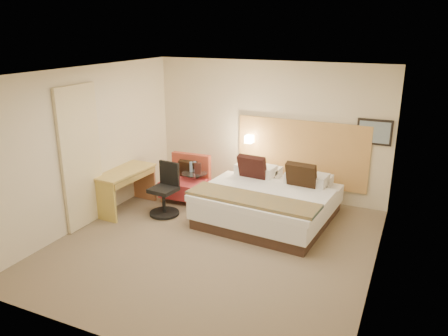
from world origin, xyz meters
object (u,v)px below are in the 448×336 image
at_px(side_table, 195,184).
at_px(desk, 126,179).
at_px(bed, 269,201).
at_px(desk_chair, 165,194).
at_px(lounge_chair, 186,182).

height_order(side_table, desk, desk).
height_order(bed, desk, bed).
xyz_separation_m(bed, side_table, (-1.66, 0.28, -0.03)).
xyz_separation_m(side_table, desk, (-0.93, -0.97, 0.30)).
xyz_separation_m(bed, desk_chair, (-1.81, -0.57, 0.05)).
height_order(lounge_chair, desk, lounge_chair).
relative_size(bed, desk, 1.83).
bearing_deg(side_table, bed, -9.68).
relative_size(side_table, desk, 0.48).
bearing_deg(bed, desk_chair, -162.49).
bearing_deg(lounge_chair, bed, -8.35).
xyz_separation_m(bed, lounge_chair, (-1.83, 0.27, 0.00)).
height_order(bed, lounge_chair, bed).
relative_size(lounge_chair, desk_chair, 0.91).
xyz_separation_m(lounge_chair, side_table, (0.18, 0.01, -0.03)).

